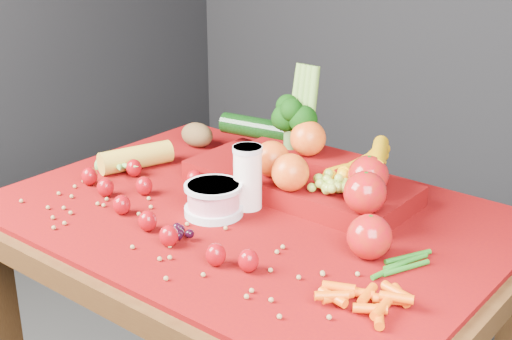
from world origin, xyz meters
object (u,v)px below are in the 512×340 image
Objects in this scene: table at (250,256)px; milk_glass at (248,175)px; produce_mound at (310,169)px; yogurt_bowl at (214,198)px.

table is 7.97× the size of milk_glass.
yogurt_bowl is at bearing -115.35° from produce_mound.
produce_mound is at bearing 63.99° from milk_glass.
table is at bearing -108.10° from produce_mound.
milk_glass is (-0.02, 0.01, 0.18)m from table.
produce_mound reaches higher than milk_glass.
produce_mound reaches higher than yogurt_bowl.
produce_mound is (0.05, 0.15, 0.17)m from table.
produce_mound reaches higher than table.
yogurt_bowl is 0.20× the size of produce_mound.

